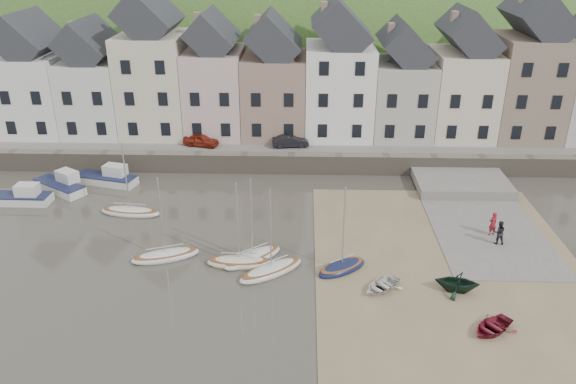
{
  "coord_description": "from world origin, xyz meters",
  "views": [
    {
      "loc": [
        1.15,
        -32.25,
        20.65
      ],
      "look_at": [
        0.0,
        6.0,
        3.0
      ],
      "focal_mm": 35.48,
      "sensor_mm": 36.0,
      "label": 1
    }
  ],
  "objects_px": {
    "rowboat_white": "(381,286)",
    "rowboat_green": "(457,282)",
    "person_dark": "(499,232)",
    "car_left": "(201,140)",
    "person_red": "(493,224)",
    "rowboat_red": "(492,327)",
    "car_right": "(290,141)",
    "sailboat_0": "(130,211)"
  },
  "relations": [
    {
      "from": "rowboat_white",
      "to": "car_right",
      "type": "relative_size",
      "value": 0.8
    },
    {
      "from": "car_right",
      "to": "sailboat_0",
      "type": "bearing_deg",
      "value": 126.48
    },
    {
      "from": "rowboat_green",
      "to": "rowboat_red",
      "type": "relative_size",
      "value": 0.95
    },
    {
      "from": "rowboat_white",
      "to": "person_red",
      "type": "height_order",
      "value": "person_red"
    },
    {
      "from": "rowboat_green",
      "to": "person_red",
      "type": "xyz_separation_m",
      "value": [
        4.31,
        7.33,
        0.27
      ]
    },
    {
      "from": "person_dark",
      "to": "car_left",
      "type": "bearing_deg",
      "value": -28.0
    },
    {
      "from": "rowboat_green",
      "to": "car_right",
      "type": "distance_m",
      "value": 24.33
    },
    {
      "from": "person_dark",
      "to": "car_left",
      "type": "relative_size",
      "value": 0.52
    },
    {
      "from": "sailboat_0",
      "to": "rowboat_green",
      "type": "distance_m",
      "value": 25.5
    },
    {
      "from": "rowboat_white",
      "to": "person_red",
      "type": "relative_size",
      "value": 1.51
    },
    {
      "from": "car_right",
      "to": "person_dark",
      "type": "bearing_deg",
      "value": -142.12
    },
    {
      "from": "rowboat_white",
      "to": "person_dark",
      "type": "bearing_deg",
      "value": 80.31
    },
    {
      "from": "sailboat_0",
      "to": "person_red",
      "type": "distance_m",
      "value": 27.9
    },
    {
      "from": "rowboat_red",
      "to": "sailboat_0",
      "type": "bearing_deg",
      "value": -157.6
    },
    {
      "from": "rowboat_white",
      "to": "rowboat_green",
      "type": "bearing_deg",
      "value": 46.34
    },
    {
      "from": "sailboat_0",
      "to": "car_right",
      "type": "distance_m",
      "value": 17.18
    },
    {
      "from": "car_right",
      "to": "rowboat_green",
      "type": "bearing_deg",
      "value": -159.71
    },
    {
      "from": "sailboat_0",
      "to": "car_right",
      "type": "xyz_separation_m",
      "value": [
        12.48,
        11.65,
        1.91
      ]
    },
    {
      "from": "car_left",
      "to": "car_right",
      "type": "relative_size",
      "value": 0.99
    },
    {
      "from": "sailboat_0",
      "to": "car_left",
      "type": "bearing_deg",
      "value": 71.81
    },
    {
      "from": "rowboat_red",
      "to": "car_right",
      "type": "height_order",
      "value": "car_right"
    },
    {
      "from": "rowboat_red",
      "to": "car_left",
      "type": "distance_m",
      "value": 32.92
    },
    {
      "from": "sailboat_0",
      "to": "rowboat_white",
      "type": "distance_m",
      "value": 21.26
    },
    {
      "from": "rowboat_red",
      "to": "car_right",
      "type": "xyz_separation_m",
      "value": [
        -12.03,
        25.55,
        1.82
      ]
    },
    {
      "from": "rowboat_green",
      "to": "rowboat_white",
      "type": "bearing_deg",
      "value": -79.88
    },
    {
      "from": "person_dark",
      "to": "rowboat_green",
      "type": "bearing_deg",
      "value": 59.12
    },
    {
      "from": "person_red",
      "to": "person_dark",
      "type": "xyz_separation_m",
      "value": [
        0.06,
        -1.3,
        -0.02
      ]
    },
    {
      "from": "person_dark",
      "to": "car_left",
      "type": "height_order",
      "value": "car_left"
    },
    {
      "from": "sailboat_0",
      "to": "person_red",
      "type": "height_order",
      "value": "sailboat_0"
    },
    {
      "from": "car_left",
      "to": "rowboat_green",
      "type": "bearing_deg",
      "value": -123.99
    },
    {
      "from": "rowboat_green",
      "to": "person_red",
      "type": "relative_size",
      "value": 1.47
    },
    {
      "from": "rowboat_green",
      "to": "car_left",
      "type": "relative_size",
      "value": 0.78
    },
    {
      "from": "rowboat_white",
      "to": "car_left",
      "type": "bearing_deg",
      "value": 171.46
    },
    {
      "from": "person_red",
      "to": "car_left",
      "type": "distance_m",
      "value": 27.92
    },
    {
      "from": "rowboat_red",
      "to": "person_red",
      "type": "distance_m",
      "value": 11.68
    },
    {
      "from": "rowboat_red",
      "to": "person_red",
      "type": "height_order",
      "value": "person_red"
    },
    {
      "from": "rowboat_white",
      "to": "rowboat_green",
      "type": "distance_m",
      "value": 4.69
    },
    {
      "from": "rowboat_green",
      "to": "car_left",
      "type": "height_order",
      "value": "car_left"
    },
    {
      "from": "car_left",
      "to": "person_dark",
      "type": "bearing_deg",
      "value": -109.26
    },
    {
      "from": "person_dark",
      "to": "car_right",
      "type": "height_order",
      "value": "car_right"
    },
    {
      "from": "rowboat_red",
      "to": "car_left",
      "type": "bearing_deg",
      "value": -179.05
    },
    {
      "from": "rowboat_red",
      "to": "car_right",
      "type": "distance_m",
      "value": 28.3
    }
  ]
}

